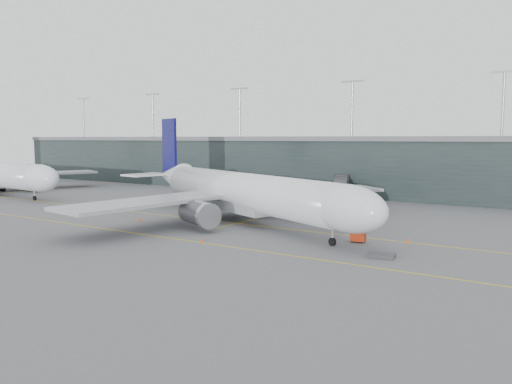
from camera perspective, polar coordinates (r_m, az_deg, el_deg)
The scene contains 17 objects.
ground at distance 93.03m, azimuth -3.33°, elevation -2.96°, with size 320.00×320.00×0.00m, color #5A5A5F.
taxiline_a at distance 89.86m, azimuth -4.83°, elevation -3.29°, with size 160.00×0.25×0.02m, color gold.
taxiline_b at distance 77.98m, azimuth -12.02°, elevation -4.86°, with size 160.00×0.25×0.02m, color gold.
taxiline_lead_main at distance 107.29m, azimuth 5.13°, elevation -1.74°, with size 0.25×60.00×0.02m, color gold.
taxiline_lead_adj at distance 160.47m, azimuth -21.11°, elevation 0.49°, with size 0.25×60.00×0.02m, color gold.
terminal at distance 143.07m, azimuth 10.43°, elevation 3.22°, with size 240.00×36.00×29.00m.
main_aircraft at distance 87.44m, azimuth -1.62°, elevation 0.01°, with size 64.95×59.86×19.09m.
jet_bridge at distance 103.43m, azimuth 10.92°, elevation 0.38°, with size 17.49×43.90×6.02m.
gse_cart at distance 72.68m, azimuth 11.59°, elevation -5.04°, with size 2.16×1.51×1.38m.
baggage_dolly at distance 64.54m, azimuth 14.09°, elevation -7.04°, with size 3.35×2.68×0.34m, color #333338.
uld_a at distance 104.04m, azimuth -2.50°, elevation -1.49°, with size 2.10×1.81×1.68m.
uld_b at distance 103.50m, azimuth 0.01°, elevation -1.40°, with size 2.52×2.13×2.09m.
uld_c at distance 100.78m, azimuth -0.44°, elevation -1.64°, with size 2.63×2.36×1.99m.
cone_nose at distance 73.81m, azimuth 17.01°, elevation -5.33°, with size 0.47×0.47×0.75m, color #FD4E0E.
cone_wing_stbd at distance 71.60m, azimuth -6.23°, elevation -5.47°, with size 0.43×0.43×0.68m, color #FB3C0D.
cone_wing_port at distance 99.23m, azimuth 4.97°, elevation -2.17°, with size 0.49×0.49×0.77m, color orange.
cone_tail at distance 90.81m, azimuth -13.14°, elevation -3.08°, with size 0.49×0.49×0.78m, color #FF490E.
Camera 1 is at (53.99, -74.30, 14.75)m, focal length 35.00 mm.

